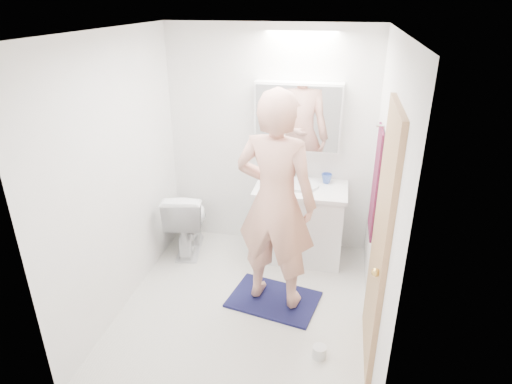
% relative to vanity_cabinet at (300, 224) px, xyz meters
% --- Properties ---
extents(floor, '(2.50, 2.50, 0.00)m').
position_rel_vanity_cabinet_xyz_m(floor, '(-0.38, -0.96, -0.39)').
color(floor, silver).
rests_on(floor, ground).
extents(ceiling, '(2.50, 2.50, 0.00)m').
position_rel_vanity_cabinet_xyz_m(ceiling, '(-0.38, -0.96, 2.01)').
color(ceiling, white).
rests_on(ceiling, floor).
extents(wall_back, '(2.50, 0.00, 2.50)m').
position_rel_vanity_cabinet_xyz_m(wall_back, '(-0.38, 0.29, 0.81)').
color(wall_back, white).
rests_on(wall_back, floor).
extents(wall_front, '(2.50, 0.00, 2.50)m').
position_rel_vanity_cabinet_xyz_m(wall_front, '(-0.38, -2.21, 0.81)').
color(wall_front, white).
rests_on(wall_front, floor).
extents(wall_left, '(0.00, 2.50, 2.50)m').
position_rel_vanity_cabinet_xyz_m(wall_left, '(-1.48, -0.96, 0.81)').
color(wall_left, white).
rests_on(wall_left, floor).
extents(wall_right, '(0.00, 2.50, 2.50)m').
position_rel_vanity_cabinet_xyz_m(wall_right, '(0.72, -0.96, 0.81)').
color(wall_right, white).
rests_on(wall_right, floor).
extents(vanity_cabinet, '(0.90, 0.55, 0.78)m').
position_rel_vanity_cabinet_xyz_m(vanity_cabinet, '(0.00, 0.00, 0.00)').
color(vanity_cabinet, white).
rests_on(vanity_cabinet, floor).
extents(countertop, '(0.95, 0.58, 0.04)m').
position_rel_vanity_cabinet_xyz_m(countertop, '(0.00, -0.00, 0.41)').
color(countertop, white).
rests_on(countertop, vanity_cabinet).
extents(sink_basin, '(0.36, 0.36, 0.03)m').
position_rel_vanity_cabinet_xyz_m(sink_basin, '(0.00, 0.03, 0.45)').
color(sink_basin, silver).
rests_on(sink_basin, countertop).
extents(faucet, '(0.02, 0.02, 0.16)m').
position_rel_vanity_cabinet_xyz_m(faucet, '(0.00, 0.22, 0.51)').
color(faucet, silver).
rests_on(faucet, countertop).
extents(medicine_cabinet, '(0.88, 0.14, 0.70)m').
position_rel_vanity_cabinet_xyz_m(medicine_cabinet, '(-0.08, 0.21, 1.11)').
color(medicine_cabinet, white).
rests_on(medicine_cabinet, wall_back).
extents(mirror_panel, '(0.84, 0.01, 0.66)m').
position_rel_vanity_cabinet_xyz_m(mirror_panel, '(-0.08, 0.13, 1.11)').
color(mirror_panel, silver).
rests_on(mirror_panel, medicine_cabinet).
extents(toilet, '(0.53, 0.79, 0.74)m').
position_rel_vanity_cabinet_xyz_m(toilet, '(-1.23, -0.11, -0.02)').
color(toilet, white).
rests_on(toilet, floor).
extents(bath_rug, '(0.89, 0.70, 0.02)m').
position_rel_vanity_cabinet_xyz_m(bath_rug, '(-0.14, -0.84, -0.38)').
color(bath_rug, '#181543').
rests_on(bath_rug, floor).
extents(person, '(0.79, 0.60, 1.95)m').
position_rel_vanity_cabinet_xyz_m(person, '(-0.14, -0.84, 0.63)').
color(person, '#DD9B84').
rests_on(person, bath_rug).
extents(door, '(0.04, 0.80, 2.00)m').
position_rel_vanity_cabinet_xyz_m(door, '(0.70, -1.31, 0.61)').
color(door, tan).
rests_on(door, wall_right).
extents(door_knob, '(0.06, 0.06, 0.06)m').
position_rel_vanity_cabinet_xyz_m(door_knob, '(0.66, -1.61, 0.56)').
color(door_knob, gold).
rests_on(door_knob, door).
extents(towel, '(0.02, 0.42, 1.00)m').
position_rel_vanity_cabinet_xyz_m(towel, '(0.69, -0.41, 0.71)').
color(towel, '#16133C').
rests_on(towel, wall_right).
extents(towel_hook, '(0.07, 0.02, 0.02)m').
position_rel_vanity_cabinet_xyz_m(towel_hook, '(0.68, -0.41, 1.23)').
color(towel_hook, silver).
rests_on(towel_hook, wall_right).
extents(soap_bottle_a, '(0.08, 0.08, 0.20)m').
position_rel_vanity_cabinet_xyz_m(soap_bottle_a, '(-0.26, 0.15, 0.53)').
color(soap_bottle_a, '#C8C181').
rests_on(soap_bottle_a, countertop).
extents(soap_bottle_b, '(0.11, 0.11, 0.19)m').
position_rel_vanity_cabinet_xyz_m(soap_bottle_b, '(-0.16, 0.18, 0.53)').
color(soap_bottle_b, '#63ADD4').
rests_on(soap_bottle_b, countertop).
extents(toothbrush_cup, '(0.13, 0.13, 0.10)m').
position_rel_vanity_cabinet_xyz_m(toothbrush_cup, '(0.25, 0.16, 0.48)').
color(toothbrush_cup, '#3B5BB3').
rests_on(toothbrush_cup, countertop).
extents(toilet_paper_roll, '(0.11, 0.11, 0.10)m').
position_rel_vanity_cabinet_xyz_m(toilet_paper_roll, '(0.33, -1.46, -0.34)').
color(toilet_paper_roll, silver).
rests_on(toilet_paper_roll, floor).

